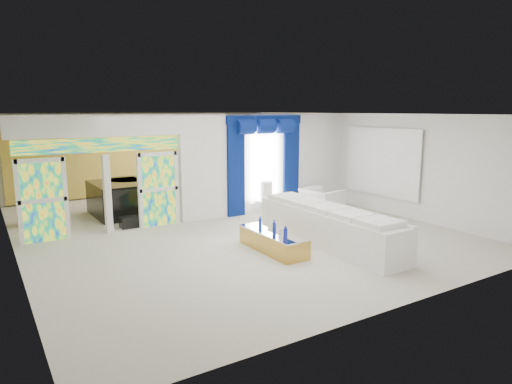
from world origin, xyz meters
TOP-DOWN VIEW (x-y plane):
  - floor at (0.00, 0.00)m, footprint 12.00×12.00m
  - dividing_wall at (2.15, 1.00)m, footprint 5.70×0.18m
  - dividing_header at (-2.85, 1.00)m, footprint 4.30×0.18m
  - stained_panel_left at (-4.28, 1.00)m, footprint 0.95×0.04m
  - stained_panel_right at (-1.42, 1.00)m, footprint 0.95×0.04m
  - stained_transom at (-2.85, 1.00)m, footprint 4.00×0.05m
  - window_pane at (1.90, 0.90)m, footprint 1.00×0.02m
  - blue_drape_left at (0.90, 0.87)m, footprint 0.55×0.10m
  - blue_drape_right at (2.90, 0.87)m, footprint 0.55×0.10m
  - blue_pelmet at (1.90, 0.87)m, footprint 2.60×0.12m
  - wall_mirror at (4.94, -1.00)m, footprint 0.04×2.70m
  - gold_curtains at (0.00, 5.90)m, footprint 9.70×0.12m
  - white_sofa at (1.28, -2.81)m, footprint 0.93×4.27m
  - coffee_table at (-0.07, -2.51)m, footprint 0.64×1.90m
  - console_table at (2.15, 0.69)m, footprint 1.22×0.43m
  - table_lamp at (1.85, 0.69)m, footprint 0.36×0.36m
  - armchair at (3.33, -0.16)m, footprint 1.12×1.24m
  - grand_piano at (-1.99, 2.82)m, footprint 1.53×1.99m
  - piano_bench at (-1.99, 1.22)m, footprint 0.89×0.36m
  - tv_console at (-4.45, 3.01)m, footprint 0.53×0.48m
  - chandelier at (-2.30, 3.40)m, footprint 0.60×0.60m
  - decanters at (-0.08, -2.63)m, footprint 0.20×1.26m

SIDE VIEW (x-z plane):
  - floor at x=0.00m, z-range 0.00..0.00m
  - piano_bench at x=-1.99m, z-range 0.00..0.29m
  - console_table at x=2.15m, z-range 0.00..0.40m
  - coffee_table at x=-0.07m, z-range 0.00..0.42m
  - armchair at x=3.33m, z-range 0.00..0.74m
  - tv_console at x=-4.45m, z-range 0.00..0.75m
  - white_sofa at x=1.28m, z-range 0.00..0.81m
  - grand_piano at x=-1.99m, z-range 0.00..0.99m
  - decanters at x=-0.08m, z-range 0.39..0.65m
  - table_lamp at x=1.85m, z-range 0.40..0.98m
  - stained_panel_left at x=-4.28m, z-range 0.00..2.00m
  - stained_panel_right at x=-1.42m, z-range 0.00..2.00m
  - blue_drape_left at x=0.90m, z-range 0.00..2.80m
  - blue_drape_right at x=2.90m, z-range 0.00..2.80m
  - window_pane at x=1.90m, z-range 0.30..2.60m
  - dividing_wall at x=2.15m, z-range 0.00..3.00m
  - gold_curtains at x=0.00m, z-range 0.05..2.95m
  - wall_mirror at x=4.94m, z-range 0.60..2.50m
  - stained_transom at x=-2.85m, z-range 2.08..2.42m
  - chandelier at x=-2.30m, z-range 2.35..2.95m
  - dividing_header at x=-2.85m, z-range 2.45..3.00m
  - blue_pelmet at x=1.90m, z-range 2.69..2.94m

